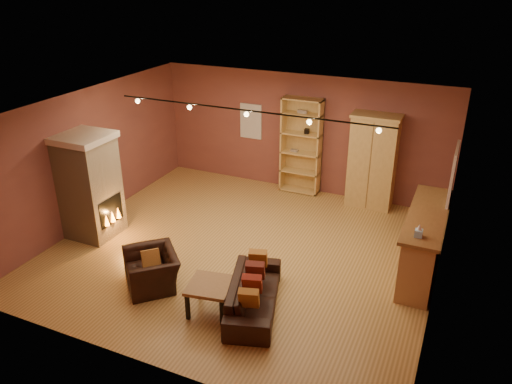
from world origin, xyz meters
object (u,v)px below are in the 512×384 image
at_px(armchair, 151,264).
at_px(bookcase, 302,145).
at_px(bar_counter, 424,242).
at_px(loveseat, 254,288).
at_px(coffee_table, 210,288).
at_px(armoire, 372,161).
at_px(fireplace, 90,186).

bearing_deg(armchair, bookcase, 123.55).
distance_m(bar_counter, loveseat, 3.17).
relative_size(bookcase, coffee_table, 2.97).
xyz_separation_m(armchair, coffee_table, (1.24, -0.21, 0.01)).
bearing_deg(armchair, loveseat, 49.56).
xyz_separation_m(armoire, coffee_table, (-1.45, -4.85, -0.64)).
height_order(bar_counter, loveseat, bar_counter).
bearing_deg(loveseat, bar_counter, -63.10).
height_order(fireplace, coffee_table, fireplace).
distance_m(bookcase, armoire, 1.71).
bearing_deg(bookcase, loveseat, -79.67).
xyz_separation_m(fireplace, armchair, (2.12, -1.06, -0.64)).
distance_m(armoire, bar_counter, 2.77).
height_order(fireplace, armchair, fireplace).
height_order(bookcase, bar_counter, bookcase).
xyz_separation_m(armoire, loveseat, (-0.86, -4.50, -0.70)).
height_order(bar_counter, armchair, bar_counter).
height_order(fireplace, loveseat, fireplace).
relative_size(fireplace, armchair, 1.90).
bearing_deg(armoire, armchair, -120.13).
relative_size(fireplace, coffee_table, 2.74).
bearing_deg(coffee_table, bookcase, 92.92).
distance_m(fireplace, bar_counter, 6.39).
bearing_deg(armoire, coffee_table, -106.63).
height_order(bar_counter, coffee_table, bar_counter).
relative_size(armoire, coffee_table, 2.77).
distance_m(armoire, loveseat, 4.63).
bearing_deg(armchair, coffee_table, 35.60).
height_order(fireplace, bar_counter, fireplace).
bearing_deg(fireplace, armoire, 36.67).
bearing_deg(bar_counter, armoire, 121.81).
height_order(armchair, coffee_table, armchair).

